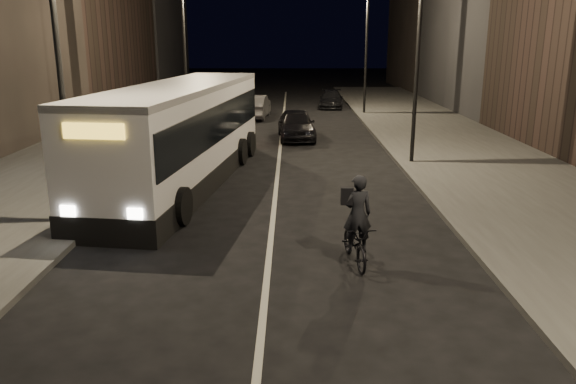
{
  "coord_description": "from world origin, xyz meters",
  "views": [
    {
      "loc": [
        0.54,
        -11.12,
        5.17
      ],
      "look_at": [
        0.46,
        2.2,
        1.5
      ],
      "focal_mm": 35.0,
      "sensor_mm": 36.0,
      "label": 1
    }
  ],
  "objects_px": {
    "streetlight_right_mid": "(412,33)",
    "streetlight_right_far": "(363,35)",
    "car_far": "(331,99)",
    "city_bus": "(182,130)",
    "streetlight_left_far": "(188,34)",
    "car_mid": "(255,106)",
    "streetlight_left_near": "(66,30)",
    "cyclist_on_bicycle": "(356,235)",
    "car_near": "(296,124)"
  },
  "relations": [
    {
      "from": "streetlight_right_mid",
      "to": "cyclist_on_bicycle",
      "type": "distance_m",
      "value": 12.18
    },
    {
      "from": "streetlight_left_far",
      "to": "car_near",
      "type": "xyz_separation_m",
      "value": [
        6.13,
        -3.74,
        -4.58
      ]
    },
    {
      "from": "car_far",
      "to": "streetlight_left_far",
      "type": "bearing_deg",
      "value": -126.78
    },
    {
      "from": "streetlight_left_far",
      "to": "city_bus",
      "type": "relative_size",
      "value": 0.6
    },
    {
      "from": "streetlight_right_mid",
      "to": "streetlight_right_far",
      "type": "relative_size",
      "value": 1.0
    },
    {
      "from": "city_bus",
      "to": "cyclist_on_bicycle",
      "type": "relative_size",
      "value": 6.14
    },
    {
      "from": "cyclist_on_bicycle",
      "to": "car_far",
      "type": "xyz_separation_m",
      "value": [
        1.55,
        30.98,
        -0.11
      ]
    },
    {
      "from": "streetlight_left_near",
      "to": "streetlight_left_far",
      "type": "distance_m",
      "value": 18.0
    },
    {
      "from": "streetlight_right_mid",
      "to": "car_far",
      "type": "bearing_deg",
      "value": 94.9
    },
    {
      "from": "city_bus",
      "to": "cyclist_on_bicycle",
      "type": "xyz_separation_m",
      "value": [
        5.44,
        -7.67,
        -1.22
      ]
    },
    {
      "from": "streetlight_left_near",
      "to": "cyclist_on_bicycle",
      "type": "height_order",
      "value": "streetlight_left_near"
    },
    {
      "from": "car_mid",
      "to": "streetlight_left_near",
      "type": "bearing_deg",
      "value": 85.2
    },
    {
      "from": "car_far",
      "to": "streetlight_right_far",
      "type": "bearing_deg",
      "value": -63.16
    },
    {
      "from": "streetlight_right_mid",
      "to": "car_far",
      "type": "height_order",
      "value": "streetlight_right_mid"
    },
    {
      "from": "streetlight_left_near",
      "to": "city_bus",
      "type": "bearing_deg",
      "value": 68.4
    },
    {
      "from": "streetlight_left_near",
      "to": "car_near",
      "type": "xyz_separation_m",
      "value": [
        6.13,
        14.26,
        -4.58
      ]
    },
    {
      "from": "streetlight_left_far",
      "to": "streetlight_right_far",
      "type": "bearing_deg",
      "value": 29.36
    },
    {
      "from": "streetlight_right_far",
      "to": "streetlight_left_far",
      "type": "distance_m",
      "value": 12.24
    },
    {
      "from": "streetlight_right_mid",
      "to": "streetlight_left_near",
      "type": "distance_m",
      "value": 13.33
    },
    {
      "from": "streetlight_left_near",
      "to": "car_mid",
      "type": "distance_m",
      "value": 22.99
    },
    {
      "from": "streetlight_right_far",
      "to": "cyclist_on_bicycle",
      "type": "distance_m",
      "value": 27.37
    },
    {
      "from": "streetlight_right_mid",
      "to": "car_far",
      "type": "relative_size",
      "value": 1.87
    },
    {
      "from": "streetlight_left_far",
      "to": "car_mid",
      "type": "height_order",
      "value": "streetlight_left_far"
    },
    {
      "from": "streetlight_right_far",
      "to": "cyclist_on_bicycle",
      "type": "relative_size",
      "value": 3.67
    },
    {
      "from": "streetlight_right_mid",
      "to": "car_near",
      "type": "xyz_separation_m",
      "value": [
        -4.53,
        6.26,
        -4.58
      ]
    },
    {
      "from": "streetlight_left_near",
      "to": "car_mid",
      "type": "xyz_separation_m",
      "value": [
        3.44,
        22.26,
        -4.59
      ]
    },
    {
      "from": "streetlight_right_far",
      "to": "streetlight_left_far",
      "type": "relative_size",
      "value": 1.0
    },
    {
      "from": "cyclist_on_bicycle",
      "to": "car_far",
      "type": "bearing_deg",
      "value": 78.79
    },
    {
      "from": "streetlight_right_mid",
      "to": "car_near",
      "type": "height_order",
      "value": "streetlight_right_mid"
    },
    {
      "from": "streetlight_left_far",
      "to": "car_far",
      "type": "relative_size",
      "value": 1.87
    },
    {
      "from": "streetlight_left_near",
      "to": "car_mid",
      "type": "bearing_deg",
      "value": 81.21
    },
    {
      "from": "streetlight_right_mid",
      "to": "car_near",
      "type": "bearing_deg",
      "value": 125.88
    },
    {
      "from": "car_near",
      "to": "streetlight_left_near",
      "type": "bearing_deg",
      "value": -116.57
    },
    {
      "from": "streetlight_right_far",
      "to": "car_mid",
      "type": "height_order",
      "value": "streetlight_right_far"
    },
    {
      "from": "city_bus",
      "to": "car_near",
      "type": "distance_m",
      "value": 10.33
    },
    {
      "from": "streetlight_right_far",
      "to": "streetlight_left_near",
      "type": "height_order",
      "value": "same"
    },
    {
      "from": "city_bus",
      "to": "cyclist_on_bicycle",
      "type": "bearing_deg",
      "value": -47.42
    },
    {
      "from": "streetlight_right_mid",
      "to": "car_near",
      "type": "relative_size",
      "value": 1.78
    },
    {
      "from": "city_bus",
      "to": "car_far",
      "type": "relative_size",
      "value": 3.13
    },
    {
      "from": "streetlight_left_far",
      "to": "city_bus",
      "type": "distance_m",
      "value": 13.68
    },
    {
      "from": "streetlight_left_far",
      "to": "city_bus",
      "type": "height_order",
      "value": "streetlight_left_far"
    },
    {
      "from": "streetlight_left_far",
      "to": "cyclist_on_bicycle",
      "type": "relative_size",
      "value": 3.67
    },
    {
      "from": "streetlight_right_far",
      "to": "streetlight_left_far",
      "type": "bearing_deg",
      "value": -150.64
    },
    {
      "from": "streetlight_left_near",
      "to": "streetlight_left_far",
      "type": "relative_size",
      "value": 1.0
    },
    {
      "from": "city_bus",
      "to": "car_near",
      "type": "bearing_deg",
      "value": 73.11
    },
    {
      "from": "city_bus",
      "to": "car_mid",
      "type": "bearing_deg",
      "value": 92.27
    },
    {
      "from": "streetlight_right_mid",
      "to": "streetlight_left_near",
      "type": "bearing_deg",
      "value": -143.12
    },
    {
      "from": "streetlight_left_near",
      "to": "streetlight_left_far",
      "type": "bearing_deg",
      "value": 90.0
    },
    {
      "from": "city_bus",
      "to": "car_mid",
      "type": "distance_m",
      "value": 17.47
    },
    {
      "from": "streetlight_right_far",
      "to": "city_bus",
      "type": "relative_size",
      "value": 0.6
    }
  ]
}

